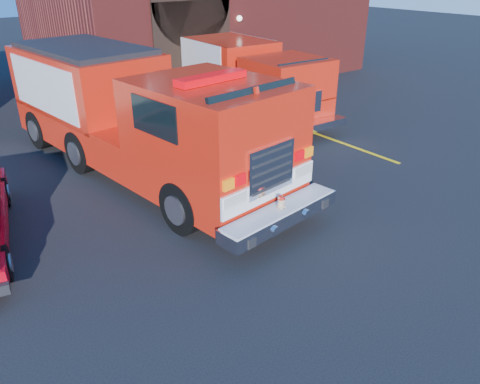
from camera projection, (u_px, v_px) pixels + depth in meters
ground at (207, 225)px, 10.54m from camera, size 100.00×100.00×0.00m
parking_stripe_near at (359, 149)px, 14.82m from camera, size 0.12×3.00×0.01m
parking_stripe_mid at (294, 126)px, 16.95m from camera, size 0.12×3.00×0.01m
parking_stripe_far at (243, 107)px, 19.08m from camera, size 0.12×3.00×0.01m
fire_engine at (136, 114)px, 12.56m from camera, size 4.02×10.67×3.21m
secondary_truck at (239, 75)px, 17.89m from camera, size 2.99×8.41×2.69m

